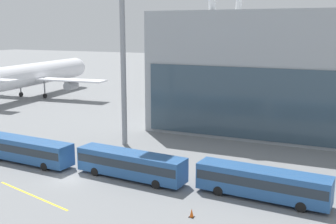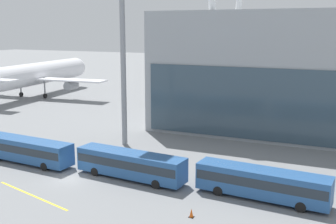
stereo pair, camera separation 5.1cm
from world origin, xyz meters
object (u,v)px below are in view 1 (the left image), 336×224
(shuttle_bus_2, at_px, (262,182))
(airliner_at_gate_near, at_px, (34,74))
(airliner_at_gate_far, at_px, (225,86))
(floodlight_mast, at_px, (122,1))
(shuttle_bus_0, at_px, (27,149))
(shuttle_bus_1, at_px, (131,163))
(traffic_cone_0, at_px, (192,213))

(shuttle_bus_2, bearing_deg, airliner_at_gate_near, 152.16)
(airliner_at_gate_far, xyz_separation_m, floodlight_mast, (-4.42, -35.97, 15.90))
(shuttle_bus_0, xyz_separation_m, shuttle_bus_1, (14.74, 0.37, 0.00))
(airliner_at_gate_far, relative_size, floodlight_mast, 1.13)
(shuttle_bus_1, bearing_deg, shuttle_bus_0, -173.74)
(shuttle_bus_0, bearing_deg, airliner_at_gate_near, 134.12)
(airliner_at_gate_near, distance_m, shuttle_bus_0, 54.26)
(shuttle_bus_0, bearing_deg, traffic_cone_0, -10.16)
(airliner_at_gate_far, xyz_separation_m, shuttle_bus_2, (18.12, -47.88, -2.65))
(airliner_at_gate_far, xyz_separation_m, shuttle_bus_0, (-11.36, -48.52, -2.65))
(airliner_at_gate_near, relative_size, floodlight_mast, 1.34)
(airliner_at_gate_near, xyz_separation_m, traffic_cone_0, (59.69, -47.30, -5.22))
(airliner_at_gate_near, height_order, shuttle_bus_1, airliner_at_gate_near)
(airliner_at_gate_far, bearing_deg, floodlight_mast, 174.89)
(airliner_at_gate_near, bearing_deg, shuttle_bus_0, -144.99)
(floodlight_mast, relative_size, traffic_cone_0, 39.19)
(shuttle_bus_0, distance_m, shuttle_bus_2, 29.49)
(shuttle_bus_1, bearing_deg, airliner_at_gate_far, 98.83)
(airliner_at_gate_far, relative_size, shuttle_bus_2, 2.73)
(traffic_cone_0, bearing_deg, floodlight_mast, 133.48)
(shuttle_bus_0, bearing_deg, shuttle_bus_1, 5.16)
(shuttle_bus_1, bearing_deg, floodlight_mast, 127.44)
(airliner_at_gate_near, height_order, shuttle_bus_0, airliner_at_gate_near)
(shuttle_bus_2, bearing_deg, shuttle_bus_1, -174.65)
(airliner_at_gate_far, height_order, shuttle_bus_2, airliner_at_gate_far)
(floodlight_mast, bearing_deg, airliner_at_gate_near, 145.70)
(shuttle_bus_1, relative_size, floodlight_mast, 0.42)
(shuttle_bus_2, bearing_deg, floodlight_mast, 156.45)
(shuttle_bus_1, height_order, shuttle_bus_2, same)
(airliner_at_gate_near, relative_size, airliner_at_gate_far, 1.18)
(shuttle_bus_1, height_order, traffic_cone_0, shuttle_bus_1)
(shuttle_bus_0, distance_m, shuttle_bus_1, 14.74)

